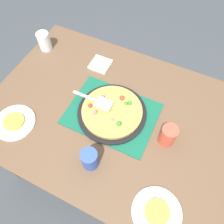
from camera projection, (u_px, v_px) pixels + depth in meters
The scene contains 14 objects.
ground_plane at pixel (112, 158), 1.85m from camera, with size 8.00×8.00×0.00m, color #3D4247.
dining_table at pixel (112, 123), 1.30m from camera, with size 1.40×1.00×0.75m.
placemat at pixel (112, 114), 1.20m from camera, with size 0.48×0.36×0.01m, color #145B42.
pizza_pan at pixel (112, 113), 1.19m from camera, with size 0.38×0.38×0.01m, color black.
pizza at pixel (112, 111), 1.18m from camera, with size 0.33×0.33×0.05m.
plate_near_left at pixel (15, 122), 1.17m from camera, with size 0.22×0.22×0.01m, color white.
plate_far_right at pixel (157, 212), 0.95m from camera, with size 0.22×0.22×0.01m, color white.
served_slice_left at pixel (14, 121), 1.16m from camera, with size 0.11×0.11×0.02m, color gold.
served_slice_right at pixel (157, 212), 0.93m from camera, with size 0.11×0.11×0.02m, color gold.
cup_near at pixel (90, 159), 1.01m from camera, with size 0.08×0.08×0.12m, color #3351AD.
cup_far at pixel (168, 135), 1.07m from camera, with size 0.08×0.08×0.12m, color #E04C38.
cup_corner at pixel (44, 41), 1.41m from camera, with size 0.08×0.08×0.12m, color white.
pizza_server at pixel (95, 101), 1.17m from camera, with size 0.23×0.07×0.01m.
napkin_stack at pixel (100, 64), 1.38m from camera, with size 0.12×0.12×0.02m, color white.
Camera 1 is at (-0.26, 0.54, 1.79)m, focal length 34.89 mm.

